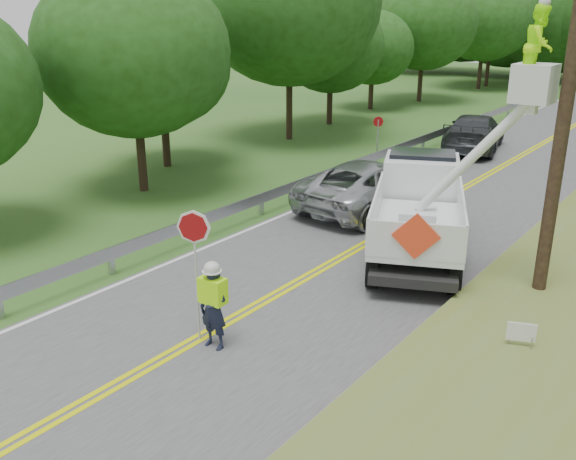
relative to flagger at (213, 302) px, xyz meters
The scene contains 10 objects.
ground 3.12m from the flagger, 99.43° to the right, with size 140.00×140.00×0.00m, color #2A5320.
road 11.14m from the flagger, 92.50° to the left, with size 7.20×96.00×0.03m.
guardrail 12.82m from the flagger, 110.57° to the left, with size 0.18×48.00×0.77m.
treeline_left 28.06m from the flagger, 113.97° to the left, with size 9.18×52.19×10.47m.
flagger is the anchor object (origin of this frame).
bucket_truck 7.76m from the flagger, 83.69° to the left, with size 5.58×6.83×6.47m.
suv_silver 10.00m from the flagger, 101.93° to the left, with size 2.70×5.85×1.63m, color #AEB2B6.
suv_darkgrey 20.76m from the flagger, 97.47° to the left, with size 2.33×5.74×1.66m, color #33363A.
stop_sign_permanent 15.98m from the flagger, 107.77° to the left, with size 0.33×0.34×2.10m.
yard_sign 5.94m from the flagger, 32.43° to the left, with size 0.51×0.23×0.78m.
Camera 1 is at (8.26, -5.00, 6.44)m, focal length 39.05 mm.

